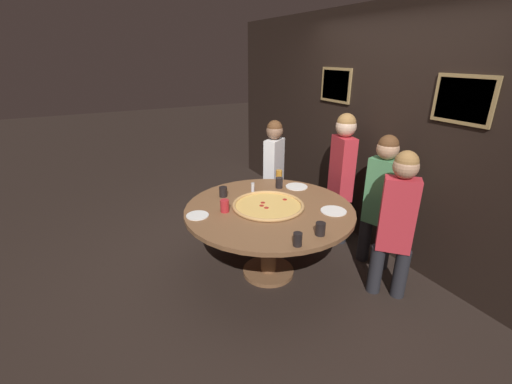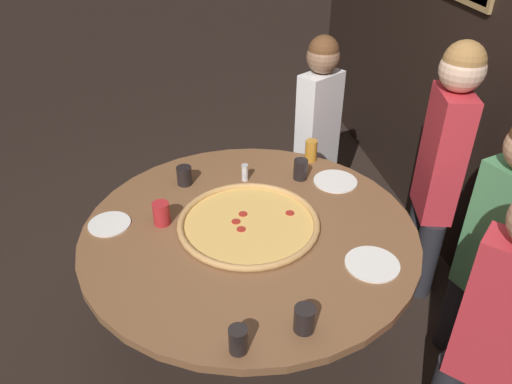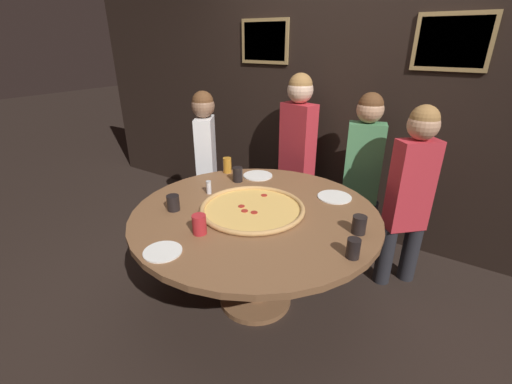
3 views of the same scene
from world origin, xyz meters
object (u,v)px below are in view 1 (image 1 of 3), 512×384
object	(u,v)px
giant_pizza	(268,205)
diner_side_left	(274,167)
dining_table	(269,219)
white_plate_left_side	(333,211)
diner_far_right	(397,218)
condiment_shaker	(253,187)
drink_cup_far_left	(223,192)
drink_cup_centre_back	(320,229)
diner_side_right	(381,195)
white_plate_right_side	(297,187)
diner_far_left	(342,171)
white_plate_far_back	(198,215)
drink_cup_by_shaker	(279,176)
drink_cup_near_right	(298,239)
drink_cup_beside_pizza	(279,183)
drink_cup_front_edge	(225,206)

from	to	relation	value
giant_pizza	diner_side_left	bearing A→B (deg)	146.60
dining_table	white_plate_left_side	xyz separation A→B (m)	(0.35, 0.49, 0.13)
diner_far_right	white_plate_left_side	bearing A→B (deg)	-6.94
giant_pizza	condiment_shaker	bearing A→B (deg)	173.14
drink_cup_far_left	drink_cup_centre_back	xyz separation A→B (m)	(1.11, 0.38, 0.00)
giant_pizza	diner_side_right	xyz separation A→B (m)	(0.38, 1.08, 0.04)
dining_table	condiment_shaker	bearing A→B (deg)	173.85
white_plate_left_side	white_plate_right_side	xyz separation A→B (m)	(-0.68, 0.05, 0.00)
drink_cup_far_left	diner_side_left	bearing A→B (deg)	119.17
drink_cup_far_left	drink_cup_centre_back	bearing A→B (deg)	19.07
diner_far_right	diner_side_right	xyz separation A→B (m)	(-0.43, 0.26, 0.01)
drink_cup_centre_back	diner_side_right	bearing A→B (deg)	106.58
drink_cup_centre_back	diner_side_left	bearing A→B (deg)	162.31
diner_far_left	diner_side_right	world-z (taller)	diner_far_left
white_plate_far_back	white_plate_right_side	distance (m)	1.22
dining_table	drink_cup_centre_back	size ratio (longest dim) A/B	15.08
drink_cup_by_shaker	diner_side_right	xyz separation A→B (m)	(0.95, 0.61, -0.01)
diner_far_right	diner_far_left	bearing A→B (deg)	-59.26
white_plate_left_side	white_plate_right_side	distance (m)	0.69
drink_cup_by_shaker	white_plate_left_side	size ratio (longest dim) A/B	0.53
white_plate_right_side	condiment_shaker	bearing A→B (deg)	-102.17
drink_cup_near_right	dining_table	bearing A→B (deg)	167.48
giant_pizza	diner_far_right	xyz separation A→B (m)	(0.81, 0.82, 0.03)
drink_cup_far_left	drink_cup_by_shaker	size ratio (longest dim) A/B	0.81
dining_table	white_plate_far_back	size ratio (longest dim) A/B	7.89
drink_cup_beside_pizza	white_plate_left_side	xyz separation A→B (m)	(0.75, 0.13, -0.05)
white_plate_right_side	diner_side_right	distance (m)	0.88
condiment_shaker	diner_far_right	distance (m)	1.45
drink_cup_front_edge	diner_far_right	xyz separation A→B (m)	(0.90, 1.23, -0.01)
drink_cup_far_left	dining_table	bearing A→B (deg)	31.76
dining_table	diner_far_left	world-z (taller)	diner_far_left
drink_cup_front_edge	diner_side_left	xyz separation A→B (m)	(-0.84, 1.02, -0.02)
drink_cup_by_shaker	condiment_shaker	bearing A→B (deg)	-69.61
diner_side_left	white_plate_far_back	bearing A→B (deg)	179.77
white_plate_far_back	diner_far_right	xyz separation A→B (m)	(0.94, 1.48, 0.04)
drink_cup_near_right	diner_side_left	world-z (taller)	diner_side_left
white_plate_right_side	diner_side_left	world-z (taller)	diner_side_left
drink_cup_beside_pizza	white_plate_left_side	distance (m)	0.77
drink_cup_by_shaker	white_plate_left_side	bearing A→B (deg)	1.33
drink_cup_front_edge	drink_cup_by_shaker	world-z (taller)	drink_cup_by_shaker
drink_cup_near_right	white_plate_left_side	xyz separation A→B (m)	(-0.35, 0.64, -0.05)
drink_cup_beside_pizza	white_plate_right_side	distance (m)	0.20
drink_cup_beside_pizza	condiment_shaker	bearing A→B (deg)	-96.64
diner_far_left	diner_side_right	size ratio (longest dim) A/B	1.08
drink_cup_near_right	drink_cup_far_left	bearing A→B (deg)	-173.78
drink_cup_centre_back	white_plate_right_side	xyz separation A→B (m)	(-0.98, 0.44, -0.05)
drink_cup_front_edge	drink_cup_centre_back	world-z (taller)	drink_cup_front_edge
white_plate_far_back	diner_far_left	size ratio (longest dim) A/B	0.14
white_plate_left_side	drink_cup_beside_pizza	bearing A→B (deg)	-169.93
dining_table	giant_pizza	bearing A→B (deg)	-173.65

